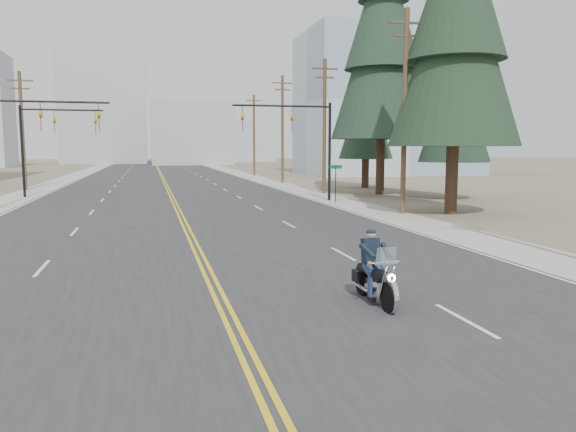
{
  "coord_description": "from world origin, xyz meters",
  "views": [
    {
      "loc": [
        -1.63,
        -6.65,
        3.78
      ],
      "look_at": [
        2.68,
        10.79,
        1.6
      ],
      "focal_mm": 35.0,
      "sensor_mm": 36.0,
      "label": 1
    }
  ],
  "objects": [
    {
      "name": "glass_building",
      "position": [
        32.0,
        70.0,
        10.0
      ],
      "size": [
        24.0,
        16.0,
        20.0
      ],
      "primitive_type": "cube",
      "color": "#9EB5CC",
      "rests_on": "ground"
    },
    {
      "name": "traffic_mast_right",
      "position": [
        8.98,
        32.0,
        4.94
      ],
      "size": [
        7.1,
        0.26,
        7.0
      ],
      "color": "black",
      "rests_on": "ground"
    },
    {
      "name": "road",
      "position": [
        0.0,
        70.0,
        0.01
      ],
      "size": [
        20.0,
        200.0,
        0.01
      ],
      "primitive_type": "cube",
      "color": "#303033",
      "rests_on": "ground"
    },
    {
      "name": "haze_bldg_e",
      "position": [
        25.0,
        150.0,
        6.0
      ],
      "size": [
        14.0,
        14.0,
        12.0
      ],
      "primitive_type": "cube",
      "color": "#B7BCC6",
      "rests_on": "ground"
    },
    {
      "name": "traffic_mast_left",
      "position": [
        -8.98,
        32.0,
        4.94
      ],
      "size": [
        7.1,
        0.26,
        7.0
      ],
      "color": "black",
      "rests_on": "ground"
    },
    {
      "name": "utility_pole_b",
      "position": [
        12.5,
        23.0,
        5.98
      ],
      "size": [
        2.2,
        0.3,
        11.5
      ],
      "color": "brown",
      "rests_on": "ground"
    },
    {
      "name": "traffic_mast_far",
      "position": [
        -9.31,
        40.0,
        4.87
      ],
      "size": [
        6.1,
        0.26,
        7.0
      ],
      "color": "black",
      "rests_on": "ground"
    },
    {
      "name": "utility_pole_left",
      "position": [
        -12.5,
        48.0,
        5.48
      ],
      "size": [
        2.2,
        0.3,
        10.5
      ],
      "color": "brown",
      "rests_on": "ground"
    },
    {
      "name": "conifer_near",
      "position": [
        15.22,
        22.36,
        11.16
      ],
      "size": [
        7.34,
        7.34,
        19.44
      ],
      "rotation": [
        0.0,
        0.0,
        0.42
      ],
      "color": "#382619",
      "rests_on": "ground"
    },
    {
      "name": "conifer_tall",
      "position": [
        16.8,
        36.35,
        12.96
      ],
      "size": [
        8.12,
        8.12,
        22.57
      ],
      "rotation": [
        0.0,
        0.0,
        -0.37
      ],
      "color": "#382619",
      "rests_on": "ground"
    },
    {
      "name": "utility_pole_d",
      "position": [
        12.5,
        53.0,
        5.98
      ],
      "size": [
        2.2,
        0.3,
        11.5
      ],
      "color": "brown",
      "rests_on": "ground"
    },
    {
      "name": "haze_bldg_c",
      "position": [
        40.0,
        110.0,
        9.0
      ],
      "size": [
        16.0,
        12.0,
        18.0
      ],
      "primitive_type": "cube",
      "color": "#B7BCC6",
      "rests_on": "ground"
    },
    {
      "name": "street_sign",
      "position": [
        10.8,
        30.0,
        1.8
      ],
      "size": [
        0.9,
        0.06,
        2.62
      ],
      "color": "black",
      "rests_on": "ground"
    },
    {
      "name": "utility_pole_e",
      "position": [
        12.5,
        70.0,
        5.73
      ],
      "size": [
        2.2,
        0.3,
        11.0
      ],
      "color": "brown",
      "rests_on": "ground"
    },
    {
      "name": "sidewalk_right",
      "position": [
        11.5,
        70.0,
        0.01
      ],
      "size": [
        3.0,
        200.0,
        0.01
      ],
      "primitive_type": "cube",
      "color": "#A5A5A0",
      "rests_on": "ground"
    },
    {
      "name": "haze_bldg_b",
      "position": [
        8.0,
        125.0,
        7.0
      ],
      "size": [
        18.0,
        14.0,
        14.0
      ],
      "primitive_type": "cube",
      "color": "#ADB2B7",
      "rests_on": "ground"
    },
    {
      "name": "utility_pole_c",
      "position": [
        12.5,
        38.0,
        5.73
      ],
      "size": [
        2.2,
        0.3,
        11.0
      ],
      "color": "brown",
      "rests_on": "ground"
    },
    {
      "name": "sidewalk_left",
      "position": [
        -11.5,
        70.0,
        0.01
      ],
      "size": [
        3.0,
        200.0,
        0.01
      ],
      "primitive_type": "cube",
      "color": "#A5A5A0",
      "rests_on": "ground"
    },
    {
      "name": "conifer_far",
      "position": [
        18.56,
        44.04,
        7.94
      ],
      "size": [
        5.17,
        5.17,
        13.85
      ],
      "rotation": [
        0.0,
        0.0,
        0.18
      ],
      "color": "#382619",
      "rests_on": "ground"
    },
    {
      "name": "conifer_mid",
      "position": [
        20.18,
        30.7,
        7.93
      ],
      "size": [
        5.18,
        5.18,
        13.82
      ],
      "rotation": [
        0.0,
        0.0,
        0.29
      ],
      "color": "#382619",
      "rests_on": "ground"
    },
    {
      "name": "haze_bldg_d",
      "position": [
        -12.0,
        140.0,
        13.0
      ],
      "size": [
        20.0,
        15.0,
        26.0
      ],
      "primitive_type": "cube",
      "color": "#ADB2B7",
      "rests_on": "ground"
    },
    {
      "name": "motorcyclist",
      "position": [
        3.63,
        5.79,
        0.9
      ],
      "size": [
        0.99,
        2.31,
        1.8
      ],
      "primitive_type": null,
      "rotation": [
        0.0,
        0.0,
        3.14
      ],
      "color": "black",
      "rests_on": "ground"
    }
  ]
}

